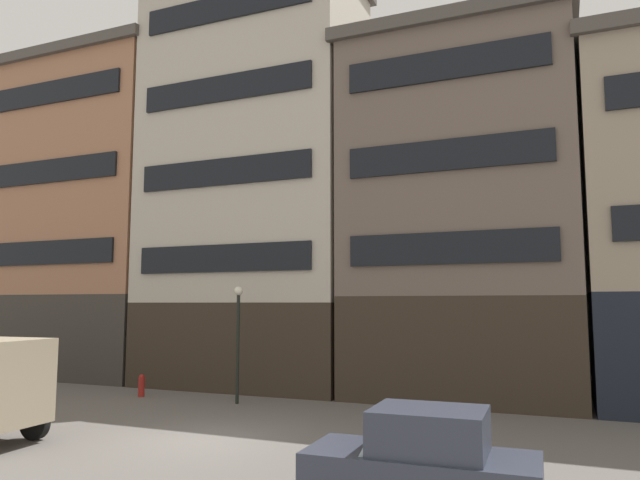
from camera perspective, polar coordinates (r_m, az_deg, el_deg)
name	(u,v)px	position (r m, az deg, el deg)	size (l,w,h in m)	color
ground_plane	(205,440)	(16.22, -11.11, -18.61)	(120.00, 120.00, 0.00)	#605B56
building_far_left	(93,214)	(31.79, -21.31, 2.40)	(9.55, 5.70, 15.96)	#38332D
building_center_left	(255,178)	(26.44, -6.39, 6.04)	(9.83, 5.70, 18.11)	#33281E
building_center_right	(460,211)	(23.13, 13.51, 2.74)	(8.90, 5.70, 13.99)	#33281E
sedan_dark	(423,466)	(10.21, 10.01, -20.90)	(3.74, 1.95, 1.83)	#333847
streetlamp_curbside	(238,327)	(21.26, -8.00, -8.41)	(0.32, 0.32, 4.12)	black
fire_hydrant_curbside	(142,385)	(23.78, -17.02, -13.39)	(0.24, 0.24, 0.83)	maroon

